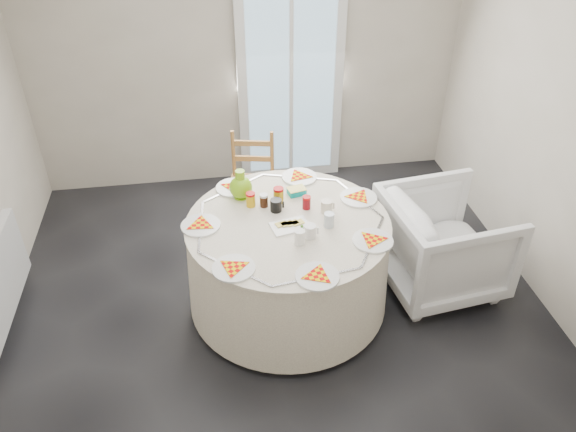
{
  "coord_description": "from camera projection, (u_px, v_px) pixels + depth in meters",
  "views": [
    {
      "loc": [
        -0.41,
        -3.03,
        3.01
      ],
      "look_at": [
        0.08,
        0.07,
        0.8
      ],
      "focal_mm": 35.0,
      "sensor_mm": 36.0,
      "label": 1
    }
  ],
  "objects": [
    {
      "name": "armchair",
      "position": [
        443.0,
        243.0,
        4.26
      ],
      "size": [
        0.89,
        0.93,
        0.86
      ],
      "primitive_type": "imported",
      "rotation": [
        0.0,
        0.0,
        1.7
      ],
      "color": "white",
      "rests_on": "floor"
    },
    {
      "name": "mugs_glasses",
      "position": [
        304.0,
        210.0,
        3.88
      ],
      "size": [
        0.8,
        0.8,
        0.11
      ],
      "primitive_type": null,
      "rotation": [
        0.0,
        0.0,
        0.38
      ],
      "color": "gray",
      "rests_on": "table"
    },
    {
      "name": "wall_right",
      "position": [
        574.0,
        135.0,
        3.74
      ],
      "size": [
        0.02,
        4.0,
        2.6
      ],
      "primitive_type": "cube",
      "color": "#BCB5A3",
      "rests_on": "floor"
    },
    {
      "name": "cheese_platter",
      "position": [
        290.0,
        224.0,
        3.81
      ],
      "size": [
        0.29,
        0.22,
        0.03
      ],
      "primitive_type": null,
      "rotation": [
        0.0,
        0.0,
        0.21
      ],
      "color": "white",
      "rests_on": "table"
    },
    {
      "name": "butter_tub",
      "position": [
        297.0,
        190.0,
        4.14
      ],
      "size": [
        0.15,
        0.12,
        0.05
      ],
      "primitive_type": "cube",
      "rotation": [
        0.0,
        0.0,
        0.22
      ],
      "color": "#028A8A",
      "rests_on": "table"
    },
    {
      "name": "wooden_chair",
      "position": [
        252.0,
        182.0,
        4.83
      ],
      "size": [
        0.46,
        0.45,
        0.88
      ],
      "primitive_type": null,
      "rotation": [
        0.0,
        0.0,
        -0.21
      ],
      "color": "#9D6336",
      "rests_on": "floor"
    },
    {
      "name": "place_settings",
      "position": [
        288.0,
        220.0,
        3.86
      ],
      "size": [
        1.68,
        1.68,
        0.03
      ],
      "primitive_type": null,
      "rotation": [
        0.0,
        0.0,
        -0.15
      ],
      "color": "silver",
      "rests_on": "table"
    },
    {
      "name": "table",
      "position": [
        288.0,
        264.0,
        4.08
      ],
      "size": [
        1.46,
        1.46,
        0.74
      ],
      "primitive_type": "cylinder",
      "color": "white",
      "rests_on": "floor"
    },
    {
      "name": "glass_door",
      "position": [
        290.0,
        77.0,
        5.25
      ],
      "size": [
        1.0,
        0.08,
        2.1
      ],
      "primitive_type": "cube",
      "color": "silver",
      "rests_on": "floor"
    },
    {
      "name": "floor",
      "position": [
        279.0,
        309.0,
        4.23
      ],
      "size": [
        4.0,
        4.0,
        0.0
      ],
      "primitive_type": "plane",
      "color": "black",
      "rests_on": "ground"
    },
    {
      "name": "radiator",
      "position": [
        0.0,
        281.0,
        3.93
      ],
      "size": [
        0.07,
        1.0,
        0.55
      ],
      "primitive_type": "cube",
      "color": "silver",
      "rests_on": "floor"
    },
    {
      "name": "green_pitcher",
      "position": [
        241.0,
        183.0,
        4.06
      ],
      "size": [
        0.19,
        0.19,
        0.22
      ],
      "primitive_type": null,
      "rotation": [
        0.0,
        0.0,
        0.16
      ],
      "color": "#7BBC14",
      "rests_on": "table"
    },
    {
      "name": "jar_cluster",
      "position": [
        277.0,
        199.0,
        3.98
      ],
      "size": [
        0.49,
        0.33,
        0.13
      ],
      "primitive_type": null,
      "rotation": [
        0.0,
        0.0,
        -0.26
      ],
      "color": "#A87F1E",
      "rests_on": "table"
    },
    {
      "name": "wall_back",
      "position": [
        246.0,
        52.0,
        5.1
      ],
      "size": [
        4.0,
        0.02,
        2.6
      ],
      "primitive_type": "cube",
      "color": "#BCB5A3",
      "rests_on": "floor"
    }
  ]
}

